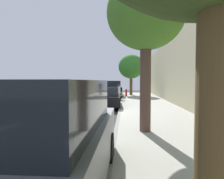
% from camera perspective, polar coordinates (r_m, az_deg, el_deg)
% --- Properties ---
extents(ground, '(58.35, 58.35, 0.00)m').
position_cam_1_polar(ground, '(12.31, -4.83, -6.71)').
color(ground, '#292929').
extents(sidewalk, '(4.03, 36.47, 0.17)m').
position_cam_1_polar(sidewalk, '(12.28, 12.22, -6.39)').
color(sidewalk, '#9E9D91').
rests_on(sidewalk, ground).
extents(curb_edge, '(0.16, 36.47, 0.17)m').
position_cam_1_polar(curb_edge, '(12.16, 2.34, -6.42)').
color(curb_edge, gray).
rests_on(curb_edge, ground).
extents(lane_stripe_centre, '(0.14, 35.80, 0.01)m').
position_cam_1_polar(lane_stripe_centre, '(12.87, -19.27, -6.42)').
color(lane_stripe_centre, white).
rests_on(lane_stripe_centre, ground).
extents(lane_stripe_bike_edge, '(0.12, 36.47, 0.01)m').
position_cam_1_polar(lane_stripe_bike_edge, '(12.30, -4.57, -6.70)').
color(lane_stripe_bike_edge, white).
rests_on(lane_stripe_bike_edge, ground).
extents(building_facade, '(0.50, 36.47, 5.65)m').
position_cam_1_polar(building_facade, '(12.68, 22.58, 6.18)').
color(building_facade, '#999472').
rests_on(building_facade, ground).
extents(parked_suv_grey_nearest, '(1.97, 4.70, 1.99)m').
position_cam_1_polar(parked_suv_grey_nearest, '(3.39, -18.73, -13.92)').
color(parked_suv_grey_nearest, slate).
rests_on(parked_suv_grey_nearest, ground).
extents(parked_sedan_black_second, '(1.97, 4.47, 1.52)m').
position_cam_1_polar(parked_sedan_black_second, '(14.47, -1.28, -2.32)').
color(parked_sedan_black_second, black).
rests_on(parked_sedan_black_second, ground).
extents(parked_suv_tan_mid, '(2.07, 4.75, 1.99)m').
position_cam_1_polar(parked_suv_tan_mid, '(23.23, 0.46, 0.20)').
color(parked_suv_tan_mid, tan).
rests_on(parked_suv_tan_mid, ground).
extents(bicycle_at_curb, '(1.68, 0.61, 0.75)m').
position_cam_1_polar(bicycle_at_curb, '(19.17, 1.58, -2.26)').
color(bicycle_at_curb, black).
rests_on(bicycle_at_curb, ground).
extents(cyclist_with_backpack, '(0.43, 0.62, 1.69)m').
position_cam_1_polar(cyclist_with_backpack, '(18.67, 2.21, -0.37)').
color(cyclist_with_backpack, '#C6B284').
rests_on(cyclist_with_backpack, ground).
extents(street_tree_mid_block, '(2.77, 2.77, 5.52)m').
position_cam_1_polar(street_tree_mid_block, '(7.38, 9.95, 20.95)').
color(street_tree_mid_block, '#503A30').
rests_on(street_tree_mid_block, sidewalk).
extents(street_tree_far_end, '(3.26, 3.26, 5.20)m').
position_cam_1_polar(street_tree_far_end, '(25.13, 5.65, 6.71)').
color(street_tree_far_end, brown).
rests_on(street_tree_far_end, sidewalk).
extents(pedestrian_on_phone, '(0.44, 0.49, 1.70)m').
position_cam_1_polar(pedestrian_on_phone, '(24.74, 9.51, 0.55)').
color(pedestrian_on_phone, black).
rests_on(pedestrian_on_phone, sidewalk).
extents(fire_hydrant, '(0.22, 0.22, 0.84)m').
position_cam_1_polar(fire_hydrant, '(22.95, 4.21, -0.92)').
color(fire_hydrant, red).
rests_on(fire_hydrant, sidewalk).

